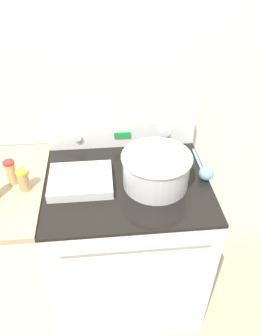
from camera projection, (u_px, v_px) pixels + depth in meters
kitchen_wall at (120, 86)px, 1.72m from camera, size 8.00×0.05×2.50m
stove_range at (127, 240)px, 1.91m from camera, size 0.81×0.72×0.92m
control_panel at (122, 133)px, 1.83m from camera, size 0.81×0.07×0.15m
side_counter at (11, 248)px, 1.86m from camera, size 0.52×0.69×0.93m
mixing_bowl at (156, 168)px, 1.55m from camera, size 0.33×0.33×0.17m
casserole_dish at (81, 180)px, 1.58m from camera, size 0.31×0.25×0.05m
ladle at (205, 172)px, 1.62m from camera, size 0.07×0.28×0.07m
spice_jar_yellow_cap at (23, 180)px, 1.52m from camera, size 0.05×0.05×0.11m
spice_jar_red_cap at (11, 172)px, 1.56m from camera, size 0.05×0.05×0.13m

